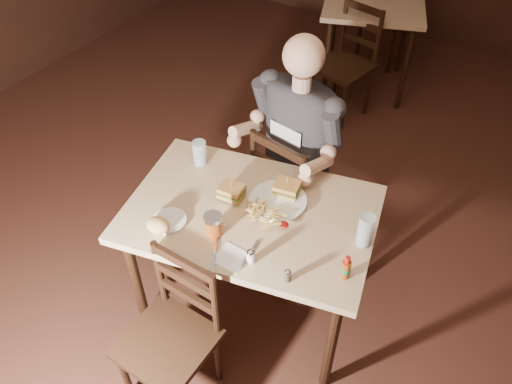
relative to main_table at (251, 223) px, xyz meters
The scene contains 24 objects.
room_shell 0.77m from the main_table, 110.69° to the left, with size 7.00×7.00×7.00m.
main_table is the anchor object (origin of this frame).
bg_table 2.59m from the main_table, 98.17° to the left, with size 1.02×1.02×0.77m.
chair_far 0.62m from the main_table, 94.08° to the left, with size 0.41×0.45×0.88m, color black, non-canonical shape.
chair_near 0.66m from the main_table, 97.41° to the right, with size 0.38×0.42×0.83m, color black, non-canonical shape.
bg_chair_far 3.14m from the main_table, 96.74° to the left, with size 0.45×0.49×0.97m, color black, non-canonical shape.
bg_chair_near 2.06m from the main_table, 100.36° to the left, with size 0.41×0.45×0.89m, color black, non-canonical shape.
diner 0.57m from the main_table, 95.38° to the left, with size 0.54×0.43×0.94m, color #36343A, non-canonical shape.
dinner_plate 0.17m from the main_table, 53.93° to the left, with size 0.27×0.27×0.02m, color white.
sandwich_left 0.20m from the main_table, 167.78° to the left, with size 0.11×0.09×0.10m, color tan, non-canonical shape.
sandwich_right 0.25m from the main_table, 62.14° to the left, with size 0.12×0.10×0.10m, color tan, non-canonical shape.
fries_pile 0.14m from the main_table, ahead, with size 0.23×0.16×0.04m, color #E2BB5B, non-canonical shape.
ketchup_dollop 0.21m from the main_table, ahead, with size 0.04×0.04×0.01m, color maroon.
glass_left 0.46m from the main_table, 157.50° to the left, with size 0.07×0.07×0.13m, color silver.
glass_right 0.55m from the main_table, ahead, with size 0.07×0.07×0.16m, color silver.
hot_sauce 0.56m from the main_table, 13.24° to the right, with size 0.04×0.04×0.12m, color #86360F, non-canonical shape.
salt_shaker 0.32m from the main_table, 58.54° to the right, with size 0.04×0.04×0.07m, color white, non-canonical shape.
pepper_shaker 0.44m from the main_table, 38.01° to the right, with size 0.03×0.03×0.06m, color #38332D, non-canonical shape.
syrup_dispenser 0.25m from the main_table, 108.78° to the right, with size 0.08×0.08×0.11m, color #86360F, non-canonical shape.
napkin 0.30m from the main_table, 74.98° to the right, with size 0.13×0.12×0.00m, color white.
knife 0.34m from the main_table, 86.78° to the right, with size 0.01×0.23×0.01m, color silver.
fork 0.27m from the main_table, 59.07° to the right, with size 0.01×0.16×0.00m, color silver.
side_plate 0.39m from the main_table, 138.10° to the right, with size 0.16×0.16×0.01m, color white.
bread_roll 0.45m from the main_table, 131.37° to the right, with size 0.11×0.09×0.06m, color tan.
Camera 1 is at (0.95, -1.65, 2.42)m, focal length 35.00 mm.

